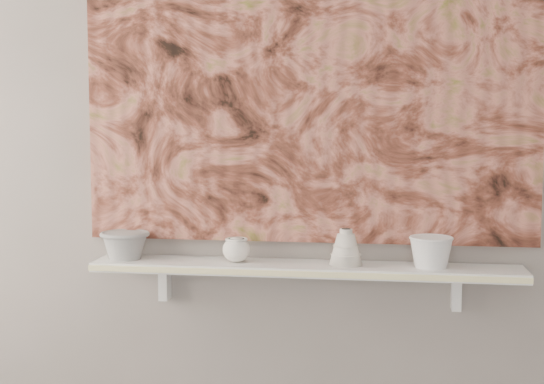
% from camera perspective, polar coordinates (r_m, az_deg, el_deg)
% --- Properties ---
extents(wall_back, '(3.60, 0.00, 3.60)m').
position_cam_1_polar(wall_back, '(2.53, 2.73, 4.38)').
color(wall_back, gray).
rests_on(wall_back, floor).
extents(shelf, '(1.40, 0.18, 0.03)m').
position_cam_1_polar(shelf, '(2.48, 2.46, -5.77)').
color(shelf, silver).
rests_on(shelf, wall_back).
extents(shelf_stripe, '(1.40, 0.01, 0.02)m').
position_cam_1_polar(shelf_stripe, '(2.39, 2.23, -6.20)').
color(shelf_stripe, beige).
rests_on(shelf_stripe, shelf).
extents(bracket_left, '(0.03, 0.06, 0.12)m').
position_cam_1_polar(bracket_left, '(2.65, -8.07, -6.74)').
color(bracket_left, silver).
rests_on(bracket_left, wall_back).
extents(bracket_right, '(0.03, 0.06, 0.12)m').
position_cam_1_polar(bracket_right, '(2.56, 13.70, -7.29)').
color(bracket_right, silver).
rests_on(bracket_right, wall_back).
extents(painting, '(1.50, 0.02, 1.10)m').
position_cam_1_polar(painting, '(2.51, 2.71, 8.71)').
color(painting, brown).
rests_on(painting, wall_back).
extents(house_motif, '(0.09, 0.00, 0.08)m').
position_cam_1_polar(house_motif, '(2.50, 12.98, 1.53)').
color(house_motif, black).
rests_on(house_motif, painting).
extents(bowl_grey, '(0.22, 0.22, 0.10)m').
position_cam_1_polar(bowl_grey, '(2.60, -11.01, -3.93)').
color(bowl_grey, gray).
rests_on(bowl_grey, shelf).
extents(cup_cream, '(0.12, 0.12, 0.08)m').
position_cam_1_polar(cup_cream, '(2.50, -2.70, -4.35)').
color(cup_cream, white).
rests_on(cup_cream, shelf).
extents(bell_vessel, '(0.11, 0.11, 0.12)m').
position_cam_1_polar(bell_vessel, '(2.45, 5.58, -4.14)').
color(bell_vessel, silver).
rests_on(bell_vessel, shelf).
extents(bowl_white, '(0.16, 0.16, 0.10)m').
position_cam_1_polar(bowl_white, '(2.46, 11.88, -4.42)').
color(bowl_white, white).
rests_on(bowl_white, shelf).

